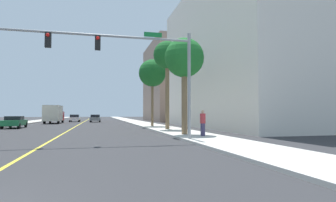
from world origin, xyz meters
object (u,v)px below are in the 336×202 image
object	(u,v)px
palm_far	(152,74)
car_green	(15,122)
car_white	(75,118)
palm_near	(184,59)
palm_mid	(167,57)
pedestrian	(203,123)
delivery_truck	(54,114)
car_gray	(95,118)
traffic_signal_mast	(131,58)

from	to	relation	value
palm_far	car_green	size ratio (longest dim) A/B	1.77
car_green	car_white	world-z (taller)	car_white
palm_near	car_green	size ratio (longest dim) A/B	1.57
palm_mid	car_white	bearing A→B (deg)	109.00
palm_near	palm_far	world-z (taller)	palm_far
palm_far	pedestrian	size ratio (longest dim) A/B	4.63
delivery_truck	car_green	bearing A→B (deg)	-96.63
palm_mid	palm_near	bearing A→B (deg)	-92.93
car_white	car_green	bearing A→B (deg)	-100.59
car_white	pedestrian	bearing A→B (deg)	-74.07
palm_mid	car_white	xyz separation A→B (m)	(-11.26, 32.71, -6.60)
car_gray	traffic_signal_mast	bearing A→B (deg)	-84.85
car_white	pedestrian	size ratio (longest dim) A/B	2.42
traffic_signal_mast	pedestrian	bearing A→B (deg)	17.69
car_white	pedestrian	distance (m)	43.08
palm_mid	car_green	world-z (taller)	palm_mid
pedestrian	car_gray	bearing A→B (deg)	6.55
car_white	palm_near	bearing A→B (deg)	-74.31
car_green	palm_far	bearing A→B (deg)	172.47
palm_near	delivery_truck	bearing A→B (deg)	114.00
delivery_truck	car_white	bearing A→B (deg)	74.10
traffic_signal_mast	palm_near	bearing A→B (deg)	38.96
palm_mid	palm_far	xyz separation A→B (m)	(-0.22, 6.84, -0.74)
traffic_signal_mast	car_green	size ratio (longest dim) A/B	2.51
palm_mid	pedestrian	distance (m)	10.80
car_gray	delivery_truck	world-z (taller)	delivery_truck
palm_far	car_gray	world-z (taller)	palm_far
car_green	car_white	xyz separation A→B (m)	(4.65, 24.27, 0.03)
palm_near	palm_far	xyz separation A→B (m)	(0.13, 13.69, 0.81)
car_green	pedestrian	distance (m)	23.70
palm_near	car_white	distance (m)	41.35
delivery_truck	palm_far	bearing A→B (deg)	-50.12
car_gray	palm_mid	bearing A→B (deg)	-74.75
palm_near	delivery_truck	xyz separation A→B (m)	(-13.60, 30.54, -4.17)
traffic_signal_mast	car_gray	world-z (taller)	traffic_signal_mast
delivery_truck	pedestrian	bearing A→B (deg)	-65.48
car_green	car_gray	bearing A→B (deg)	-113.90
palm_near	car_gray	xyz separation A→B (m)	(-6.86, 36.60, -5.04)
palm_mid	palm_far	distance (m)	6.89
palm_far	car_gray	xyz separation A→B (m)	(-6.99, 22.92, -5.85)
traffic_signal_mast	pedestrian	distance (m)	6.67
traffic_signal_mast	car_white	size ratio (longest dim) A/B	2.71
traffic_signal_mast	car_green	bearing A→B (deg)	120.69
car_green	delivery_truck	xyz separation A→B (m)	(1.96, 15.25, 0.90)
car_gray	pedestrian	size ratio (longest dim) A/B	2.56
traffic_signal_mast	palm_far	distance (m)	17.89
palm_far	car_white	distance (m)	28.73
delivery_truck	pedestrian	xyz separation A→B (m)	(14.32, -32.46, -0.58)
car_green	delivery_truck	bearing A→B (deg)	-99.03
traffic_signal_mast	palm_far	world-z (taller)	palm_far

